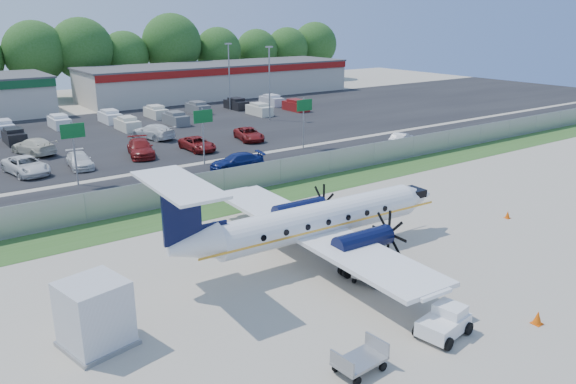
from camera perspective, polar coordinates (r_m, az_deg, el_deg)
ground at (r=30.77m, az=6.55°, el=-6.83°), size 170.00×170.00×0.00m
grass_verge at (r=39.83m, az=-5.02°, el=-1.04°), size 170.00×4.00×0.02m
access_road at (r=45.74m, az=-9.51°, el=1.24°), size 170.00×8.00×0.02m
parking_lot at (r=64.80m, az=-17.83°, el=5.42°), size 170.00×32.00×0.02m
perimeter_fence at (r=41.19m, az=-6.48°, el=0.99°), size 120.00×0.06×1.99m
building_east at (r=94.63m, az=-7.03°, el=11.28°), size 44.40×12.40×5.24m
sign_left at (r=45.82m, az=-20.97°, el=4.99°), size 1.80×0.26×5.00m
sign_mid at (r=49.63m, az=-8.61°, el=6.83°), size 1.80×0.26×5.00m
sign_right at (r=55.39m, az=1.64°, el=8.11°), size 1.80×0.26×5.00m
light_pole_ne at (r=70.83m, az=-1.91°, el=11.48°), size 0.90×0.35×9.09m
light_pole_se at (r=79.31m, az=-6.01°, el=12.03°), size 0.90×0.35×9.09m
tree_line at (r=97.36m, az=-24.22°, el=8.51°), size 112.00×6.00×14.00m
aircraft at (r=30.12m, az=2.72°, el=-2.94°), size 17.61×17.38×5.47m
pushback_tug at (r=24.53m, az=15.64°, el=-12.58°), size 2.45×1.94×1.22m
baggage_cart_near at (r=21.75m, az=7.30°, el=-16.55°), size 2.04×1.32×1.03m
baggage_cart_far at (r=28.40m, az=8.45°, el=-7.95°), size 2.37×1.92×1.08m
service_container at (r=23.89m, az=-19.04°, el=-11.84°), size 2.94×2.94×2.76m
cone_nose at (r=39.23m, az=21.41°, el=-2.17°), size 0.34×0.34×0.48m
cone_port_wing at (r=26.74m, az=24.02°, el=-11.61°), size 0.42×0.42×0.60m
cone_starboard_wing at (r=41.70m, az=-9.02°, el=-0.01°), size 0.35×0.35×0.50m
road_car_mid at (r=48.46m, az=-5.20°, el=2.32°), size 4.97×2.62×1.37m
road_car_east at (r=58.63m, az=11.40°, el=4.70°), size 4.11×2.82×1.28m
parked_car_a at (r=51.59m, az=-24.98°, el=1.66°), size 3.34×5.67×1.48m
parked_car_b at (r=52.06m, az=-20.34°, el=2.35°), size 2.23×4.61×1.29m
parked_car_c at (r=54.65m, az=-14.68°, el=3.55°), size 3.47×5.71×1.55m
parked_car_d at (r=55.85m, az=-9.15°, el=4.20°), size 2.25×4.76×1.31m
parked_car_e at (r=59.86m, az=-3.97°, el=5.26°), size 3.23×5.17×1.33m
parked_car_f at (r=58.76m, az=-24.33°, el=3.51°), size 3.75×5.81×1.57m
parked_car_g at (r=62.18m, az=-13.51°, el=5.28°), size 3.80×5.88×1.59m
far_parking_rows at (r=69.50m, az=-19.14°, el=6.05°), size 56.00×10.00×1.60m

